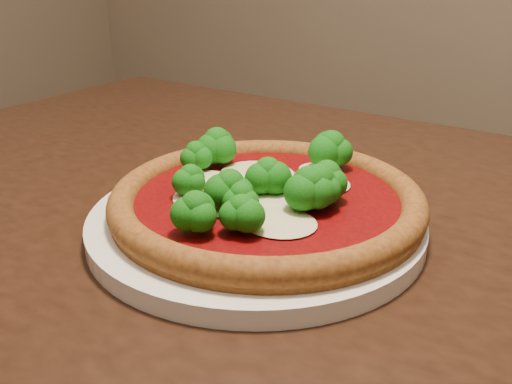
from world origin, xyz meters
The scene contains 3 objects.
dining_table centered at (0.23, 0.19, 0.66)m, with size 1.33×0.90×0.75m.
plate centered at (0.18, 0.18, 0.76)m, with size 0.32×0.32×0.02m, color silver.
pizza centered at (0.19, 0.19, 0.78)m, with size 0.30×0.30×0.06m.
Camera 1 is at (0.46, -0.24, 1.00)m, focal length 40.00 mm.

